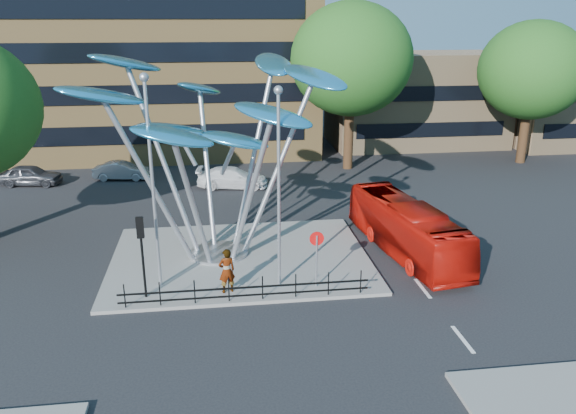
{
  "coord_description": "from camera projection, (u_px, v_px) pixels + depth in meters",
  "views": [
    {
      "loc": [
        -2.0,
        -18.45,
        10.88
      ],
      "look_at": [
        1.01,
        4.0,
        3.22
      ],
      "focal_mm": 35.0,
      "sensor_mm": 36.0,
      "label": 1
    }
  ],
  "objects": [
    {
      "name": "tree_right",
      "position": [
        351.0,
        60.0,
        40.15
      ],
      "size": [
        8.8,
        8.8,
        12.11
      ],
      "color": "black",
      "rests_on": "ground"
    },
    {
      "name": "parked_car_mid",
      "position": [
        122.0,
        171.0,
        39.59
      ],
      "size": [
        3.98,
        1.77,
        1.27
      ],
      "primitive_type": "imported",
      "rotation": [
        0.0,
        0.0,
        1.46
      ],
      "color": "#96989C",
      "rests_on": "ground"
    },
    {
      "name": "red_bus",
      "position": [
        406.0,
        228.0,
        26.99
      ],
      "size": [
        3.49,
        9.37,
        2.55
      ],
      "primitive_type": "imported",
      "rotation": [
        0.0,
        0.0,
        0.15
      ],
      "color": "#B01008",
      "rests_on": "ground"
    },
    {
      "name": "ground",
      "position": [
        276.0,
        323.0,
        21.06
      ],
      "size": [
        120.0,
        120.0,
        0.0
      ],
      "primitive_type": "plane",
      "color": "black",
      "rests_on": "ground"
    },
    {
      "name": "street_lamp_right",
      "position": [
        279.0,
        171.0,
        22.31
      ],
      "size": [
        0.36,
        0.36,
        8.3
      ],
      "color": "#9EA0A5",
      "rests_on": "traffic_island"
    },
    {
      "name": "tree_far",
      "position": [
        532.0,
        71.0,
        42.21
      ],
      "size": [
        8.0,
        8.0,
        10.81
      ],
      "color": "black",
      "rests_on": "ground"
    },
    {
      "name": "low_building_near",
      "position": [
        416.0,
        99.0,
        49.96
      ],
      "size": [
        15.0,
        8.0,
        8.0
      ],
      "primitive_type": "cube",
      "color": "#A1855F",
      "rests_on": "ground"
    },
    {
      "name": "parked_car_right",
      "position": [
        232.0,
        178.0,
        37.68
      ],
      "size": [
        4.94,
        2.5,
        1.37
      ],
      "primitive_type": "imported",
      "rotation": [
        0.0,
        0.0,
        1.44
      ],
      "color": "silver",
      "rests_on": "ground"
    },
    {
      "name": "pedestrian",
      "position": [
        227.0,
        271.0,
        22.84
      ],
      "size": [
        0.79,
        0.63,
        1.9
      ],
      "primitive_type": "imported",
      "rotation": [
        0.0,
        0.0,
        3.43
      ],
      "color": "gray",
      "rests_on": "traffic_island"
    },
    {
      "name": "parked_car_left",
      "position": [
        30.0,
        175.0,
        38.23
      ],
      "size": [
        4.27,
        2.16,
        1.39
      ],
      "primitive_type": "imported",
      "rotation": [
        0.0,
        0.0,
        1.44
      ],
      "color": "#3D3F44",
      "rests_on": "ground"
    },
    {
      "name": "pedestrian_railing_front",
      "position": [
        246.0,
        291.0,
        22.36
      ],
      "size": [
        10.0,
        0.06,
        1.0
      ],
      "color": "black",
      "rests_on": "traffic_island"
    },
    {
      "name": "leaf_sculpture",
      "position": [
        211.0,
        113.0,
        24.88
      ],
      "size": [
        12.72,
        9.54,
        9.51
      ],
      "color": "#9EA0A5",
      "rests_on": "traffic_island"
    },
    {
      "name": "street_lamp_left",
      "position": [
        151.0,
        166.0,
        22.07
      ],
      "size": [
        0.36,
        0.36,
        8.8
      ],
      "color": "#9EA0A5",
      "rests_on": "traffic_island"
    },
    {
      "name": "low_building_far",
      "position": [
        574.0,
        105.0,
        50.01
      ],
      "size": [
        12.0,
        8.0,
        7.0
      ],
      "primitive_type": "cube",
      "color": "#A1855F",
      "rests_on": "ground"
    },
    {
      "name": "traffic_light_island",
      "position": [
        141.0,
        240.0,
        21.95
      ],
      "size": [
        0.28,
        0.18,
        3.42
      ],
      "color": "black",
      "rests_on": "traffic_island"
    },
    {
      "name": "traffic_island",
      "position": [
        240.0,
        258.0,
        26.55
      ],
      "size": [
        12.0,
        9.0,
        0.15
      ],
      "primitive_type": "cube",
      "color": "slate",
      "rests_on": "ground"
    },
    {
      "name": "no_entry_sign_island",
      "position": [
        317.0,
        250.0,
        23.1
      ],
      "size": [
        0.6,
        0.1,
        2.45
      ],
      "color": "#9EA0A5",
      "rests_on": "traffic_island"
    }
  ]
}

